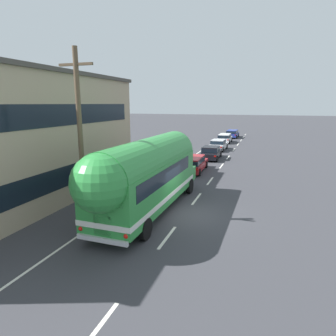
# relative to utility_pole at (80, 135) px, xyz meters

# --- Properties ---
(ground_plane) EXTENTS (300.00, 300.00, 0.00)m
(ground_plane) POSITION_rel_utility_pole_xyz_m (4.63, 2.58, -4.42)
(ground_plane) COLOR #38383D
(lane_markings) EXTENTS (4.05, 80.00, 0.01)m
(lane_markings) POSITION_rel_utility_pole_xyz_m (1.87, 15.65, -4.42)
(lane_markings) COLOR silver
(lane_markings) RESTS_ON ground
(utility_pole) EXTENTS (1.80, 0.24, 8.50)m
(utility_pole) POSITION_rel_utility_pole_xyz_m (0.00, 0.00, 0.00)
(utility_pole) COLOR brown
(utility_pole) RESTS_ON ground
(painted_bus) EXTENTS (2.75, 11.89, 4.12)m
(painted_bus) POSITION_rel_utility_pole_xyz_m (2.66, 1.74, -2.12)
(painted_bus) COLOR #2D8C3D
(painted_bus) RESTS_ON ground
(car_lead) EXTENTS (1.96, 4.75, 1.37)m
(car_lead) POSITION_rel_utility_pole_xyz_m (2.57, 12.67, -3.63)
(car_lead) COLOR #A5191E
(car_lead) RESTS_ON ground
(car_second) EXTENTS (2.05, 4.68, 1.37)m
(car_second) POSITION_rel_utility_pole_xyz_m (2.91, 19.34, -3.68)
(car_second) COLOR black
(car_second) RESTS_ON ground
(car_third) EXTENTS (2.02, 4.56, 1.37)m
(car_third) POSITION_rel_utility_pole_xyz_m (2.70, 25.79, -3.69)
(car_third) COLOR silver
(car_third) RESTS_ON ground
(car_fourth) EXTENTS (1.90, 4.47, 1.37)m
(car_fourth) POSITION_rel_utility_pole_xyz_m (2.47, 33.47, -3.63)
(car_fourth) COLOR white
(car_fourth) RESTS_ON ground
(car_fifth) EXTENTS (2.00, 4.85, 1.37)m
(car_fifth) POSITION_rel_utility_pole_xyz_m (2.78, 40.87, -3.63)
(car_fifth) COLOR navy
(car_fifth) RESTS_ON ground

